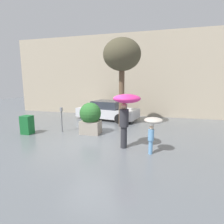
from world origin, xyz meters
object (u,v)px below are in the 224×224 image
planter_box (90,117)px  person_child (153,125)px  parked_car_near (108,111)px  parking_meter (61,114)px  street_tree (122,56)px  newspaper_box (27,125)px  person_adult (126,107)px

planter_box → person_child: bearing=-29.8°
parked_car_near → parking_meter: size_ratio=3.45×
street_tree → newspaper_box: 6.00m
planter_box → parked_car_near: planter_box is taller
person_child → parked_car_near: (-3.18, 5.27, -0.46)m
planter_box → person_adult: 2.63m
parked_car_near → newspaper_box: 5.20m
person_child → parked_car_near: 6.17m
planter_box → person_child: (3.01, -1.72, 0.20)m
person_child → parked_car_near: person_child is taller
planter_box → newspaper_box: 3.13m
street_tree → newspaper_box: street_tree is taller
person_child → person_adult: bearing=117.0°
person_adult → street_tree: 4.09m
street_tree → planter_box: bearing=-122.8°
person_child → street_tree: 4.89m
planter_box → street_tree: size_ratio=0.32×
planter_box → person_adult: size_ratio=0.74×
person_adult → parked_car_near: (-2.19, 5.04, -1.04)m
planter_box → person_child: size_ratio=1.18×
planter_box → street_tree: street_tree is taller
person_adult → parked_car_near: 5.59m
planter_box → newspaper_box: planter_box is taller
parking_meter → parked_car_near: bearing=69.3°
street_tree → parking_meter: 4.43m
newspaper_box → street_tree: bearing=32.3°
person_adult → newspaper_box: size_ratio=2.31×
person_adult → parking_meter: 3.89m
parking_meter → newspaper_box: size_ratio=1.40×
person_child → parked_car_near: size_ratio=0.30×
person_child → street_tree: street_tree is taller
parking_meter → newspaper_box: parking_meter is taller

